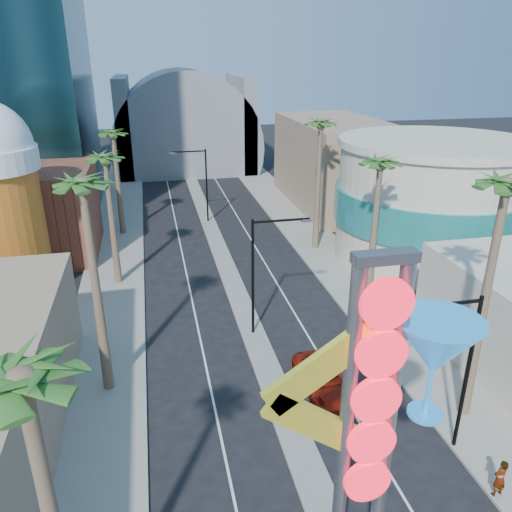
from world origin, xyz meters
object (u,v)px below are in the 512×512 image
at_px(pedestrian_a, 500,478).
at_px(pedestrian_b, 437,325).
at_px(red_pickup, 323,379).
at_px(neon_sign, 394,411).

distance_m(pedestrian_a, pedestrian_b, 12.36).
bearing_deg(pedestrian_b, red_pickup, 38.96).
bearing_deg(neon_sign, red_pickup, 80.49).
height_order(neon_sign, pedestrian_a, neon_sign).
relative_size(neon_sign, pedestrian_a, 7.01).
xyz_separation_m(neon_sign, red_pickup, (1.75, 10.46, -6.60)).
relative_size(pedestrian_a, pedestrian_b, 0.91).
relative_size(neon_sign, pedestrian_b, 6.40).
xyz_separation_m(red_pickup, pedestrian_a, (4.73, -8.40, 0.34)).
distance_m(red_pickup, pedestrian_b, 9.41).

